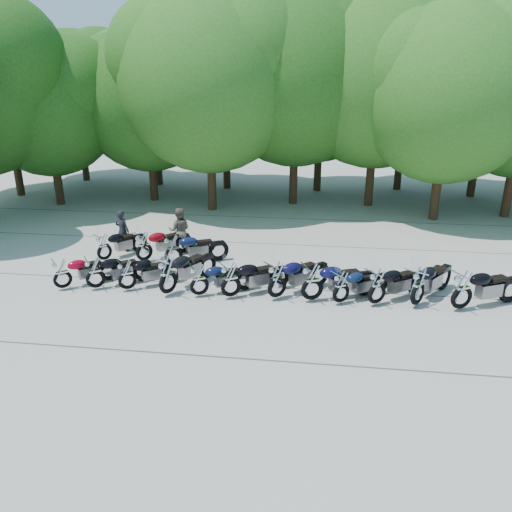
# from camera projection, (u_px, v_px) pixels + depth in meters

# --- Properties ---
(ground) EXTENTS (90.00, 90.00, 0.00)m
(ground) POSITION_uv_depth(u_px,v_px,m) (250.00, 306.00, 15.36)
(ground) COLOR #9E998E
(ground) RESTS_ON ground
(tree_0) EXTENTS (7.50, 7.50, 9.21)m
(tree_0) POSITION_uv_depth(u_px,v_px,m) (5.00, 98.00, 27.42)
(tree_0) COLOR #3A2614
(tree_0) RESTS_ON ground
(tree_1) EXTENTS (6.97, 6.97, 8.55)m
(tree_1) POSITION_uv_depth(u_px,v_px,m) (48.00, 108.00, 25.52)
(tree_1) COLOR #3A2614
(tree_1) RESTS_ON ground
(tree_2) EXTENTS (7.31, 7.31, 8.97)m
(tree_2) POSITION_uv_depth(u_px,v_px,m) (148.00, 102.00, 26.35)
(tree_2) COLOR #3A2614
(tree_2) RESTS_ON ground
(tree_3) EXTENTS (8.70, 8.70, 10.67)m
(tree_3) POSITION_uv_depth(u_px,v_px,m) (209.00, 82.00, 24.06)
(tree_3) COLOR #3A2614
(tree_3) RESTS_ON ground
(tree_4) EXTENTS (9.13, 9.13, 11.20)m
(tree_4) POSITION_uv_depth(u_px,v_px,m) (296.00, 75.00, 25.18)
(tree_4) COLOR #3A2614
(tree_4) RESTS_ON ground
(tree_5) EXTENTS (9.04, 9.04, 11.10)m
(tree_5) POSITION_uv_depth(u_px,v_px,m) (378.00, 77.00, 24.81)
(tree_5) COLOR #3A2614
(tree_5) RESTS_ON ground
(tree_6) EXTENTS (8.00, 8.00, 9.82)m
(tree_6) POSITION_uv_depth(u_px,v_px,m) (448.00, 95.00, 22.50)
(tree_6) COLOR #3A2614
(tree_6) RESTS_ON ground
(tree_9) EXTENTS (7.59, 7.59, 9.32)m
(tree_9) POSITION_uv_depth(u_px,v_px,m) (77.00, 94.00, 31.46)
(tree_9) COLOR #3A2614
(tree_9) RESTS_ON ground
(tree_10) EXTENTS (7.78, 7.78, 9.55)m
(tree_10) POSITION_uv_depth(u_px,v_px,m) (153.00, 92.00, 30.20)
(tree_10) COLOR #3A2614
(tree_10) RESTS_ON ground
(tree_11) EXTENTS (7.56, 7.56, 9.28)m
(tree_11) POSITION_uv_depth(u_px,v_px,m) (225.00, 96.00, 29.20)
(tree_11) COLOR #3A2614
(tree_11) RESTS_ON ground
(tree_12) EXTENTS (7.88, 7.88, 9.67)m
(tree_12) POSITION_uv_depth(u_px,v_px,m) (321.00, 92.00, 28.48)
(tree_12) COLOR #3A2614
(tree_12) RESTS_ON ground
(tree_13) EXTENTS (8.31, 8.31, 10.20)m
(tree_13) POSITION_uv_depth(u_px,v_px,m) (407.00, 86.00, 28.72)
(tree_13) COLOR #3A2614
(tree_13) RESTS_ON ground
(tree_14) EXTENTS (8.02, 8.02, 9.84)m
(tree_14) POSITION_uv_depth(u_px,v_px,m) (486.00, 91.00, 27.02)
(tree_14) COLOR #3A2614
(tree_14) RESTS_ON ground
(motorcycle_0) EXTENTS (2.04, 1.83, 1.19)m
(motorcycle_0) POSITION_uv_depth(u_px,v_px,m) (62.00, 273.00, 16.34)
(motorcycle_0) COLOR maroon
(motorcycle_0) RESTS_ON ground
(motorcycle_1) EXTENTS (2.21, 1.84, 1.26)m
(motorcycle_1) POSITION_uv_depth(u_px,v_px,m) (95.00, 272.00, 16.34)
(motorcycle_1) COLOR black
(motorcycle_1) RESTS_ON ground
(motorcycle_2) EXTENTS (2.08, 1.73, 1.19)m
(motorcycle_2) POSITION_uv_depth(u_px,v_px,m) (127.00, 274.00, 16.25)
(motorcycle_2) COLOR black
(motorcycle_2) RESTS_ON ground
(motorcycle_3) EXTENTS (1.94, 2.63, 1.46)m
(motorcycle_3) POSITION_uv_depth(u_px,v_px,m) (168.00, 274.00, 15.88)
(motorcycle_3) COLOR black
(motorcycle_3) RESTS_ON ground
(motorcycle_4) EXTENTS (2.22, 1.59, 1.22)m
(motorcycle_4) POSITION_uv_depth(u_px,v_px,m) (199.00, 279.00, 15.81)
(motorcycle_4) COLOR #0B1333
(motorcycle_4) RESTS_ON ground
(motorcycle_5) EXTENTS (2.38, 1.90, 1.34)m
(motorcycle_5) POSITION_uv_depth(u_px,v_px,m) (231.00, 279.00, 15.66)
(motorcycle_5) COLOR black
(motorcycle_5) RESTS_ON ground
(motorcycle_6) EXTENTS (2.34, 2.25, 1.40)m
(motorcycle_6) POSITION_uv_depth(u_px,v_px,m) (277.00, 279.00, 15.60)
(motorcycle_6) COLOR #0D0B33
(motorcycle_6) RESTS_ON ground
(motorcycle_7) EXTENTS (2.62, 1.67, 1.42)m
(motorcycle_7) POSITION_uv_depth(u_px,v_px,m) (312.00, 281.00, 15.41)
(motorcycle_7) COLOR #0D0C36
(motorcycle_7) RESTS_ON ground
(motorcycle_8) EXTENTS (2.12, 1.79, 1.21)m
(motorcycle_8) POSITION_uv_depth(u_px,v_px,m) (341.00, 286.00, 15.29)
(motorcycle_8) COLOR #0D1B3A
(motorcycle_8) RESTS_ON ground
(motorcycle_9) EXTENTS (2.33, 1.98, 1.33)m
(motorcycle_9) POSITION_uv_depth(u_px,v_px,m) (377.00, 285.00, 15.19)
(motorcycle_9) COLOR black
(motorcycle_9) RESTS_ON ground
(motorcycle_10) EXTENTS (2.12, 2.48, 1.42)m
(motorcycle_10) POSITION_uv_depth(u_px,v_px,m) (418.00, 285.00, 15.10)
(motorcycle_10) COLOR black
(motorcycle_10) RESTS_ON ground
(motorcycle_11) EXTENTS (2.64, 1.83, 1.45)m
(motorcycle_11) POSITION_uv_depth(u_px,v_px,m) (463.00, 289.00, 14.82)
(motorcycle_11) COLOR black
(motorcycle_11) RESTS_ON ground
(motorcycle_12) EXTENTS (1.79, 2.13, 1.22)m
(motorcycle_12) POSITION_uv_depth(u_px,v_px,m) (104.00, 246.00, 18.82)
(motorcycle_12) COLOR black
(motorcycle_12) RESTS_ON ground
(motorcycle_13) EXTENTS (2.15, 2.22, 1.34)m
(motorcycle_13) POSITION_uv_depth(u_px,v_px,m) (144.00, 245.00, 18.71)
(motorcycle_13) COLOR maroon
(motorcycle_13) RESTS_ON ground
(motorcycle_14) EXTENTS (2.46, 1.68, 1.34)m
(motorcycle_14) POSITION_uv_depth(u_px,v_px,m) (173.00, 249.00, 18.36)
(motorcycle_14) COLOR #0E193F
(motorcycle_14) RESTS_ON ground
(rider_0) EXTENTS (0.70, 0.55, 1.68)m
(rider_0) POSITION_uv_depth(u_px,v_px,m) (122.00, 231.00, 19.86)
(rider_0) COLOR black
(rider_0) RESTS_ON ground
(rider_1) EXTENTS (0.98, 0.81, 1.81)m
(rider_1) POSITION_uv_depth(u_px,v_px,m) (180.00, 230.00, 19.68)
(rider_1) COLOR brown
(rider_1) RESTS_ON ground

